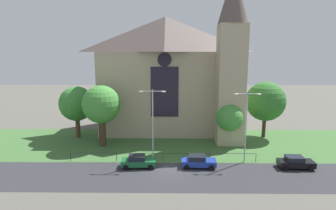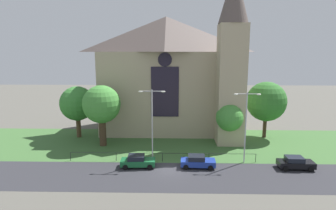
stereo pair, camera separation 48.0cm
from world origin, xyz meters
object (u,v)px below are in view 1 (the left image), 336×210
Objects in this scene: streetlamp_far at (246,119)px; church_building at (170,73)px; tree_left_far at (77,104)px; tree_left_near at (101,105)px; parked_car_green at (138,161)px; streetlamp_near at (153,117)px; parked_car_blue at (198,161)px; parked_car_black at (296,162)px; tree_right_near at (229,118)px; tree_right_far at (265,101)px.

church_building is at bearing 122.05° from streetlamp_far.
church_building is 16.59m from tree_left_far.
parked_car_green is at bearing -52.21° from tree_left_near.
streetlamp_near is 7.84m from parked_car_blue.
parked_car_green is 19.20m from parked_car_black.
parked_car_green is at bearing -172.40° from streetlamp_far.
tree_right_near is 0.76× the size of tree_left_far.
streetlamp_near reaches higher than tree_left_near.
parked_car_black is (11.82, -0.14, 0.00)m from parked_car_blue.
tree_right_near is at bearing 0.10° from tree_left_near.
tree_left_near reaches higher than tree_left_far.
tree_left_near is 1.08× the size of tree_left_far.
parked_car_blue is 1.00× the size of parked_car_black.
streetlamp_far is at bearing -0.00° from streetlamp_near.
tree_right_near is at bearing -9.97° from tree_left_far.
streetlamp_far is (0.80, -6.38, 1.32)m from tree_right_near.
tree_left_near is at bearing 141.63° from streetlamp_near.
tree_right_near is 12.75m from streetlamp_near.
tree_left_far is 27.04m from streetlamp_far.
church_building is 16.83m from tree_right_far.
streetlamp_far is at bearing -57.95° from church_building.
tree_right_near is (8.91, -9.14, -5.89)m from church_building.
streetlamp_far is 14.45m from parked_car_green.
tree_left_far reaches higher than tree_right_near.
parked_car_green is (-1.70, -1.79, -5.12)m from streetlamp_near.
streetlamp_near reaches higher than parked_car_blue.
tree_right_near is 1.50× the size of parked_car_green.
tree_right_far is at bearing -15.34° from church_building.
parked_car_black is (5.75, -1.86, -4.96)m from streetlamp_far.
tree_right_far is 2.18× the size of parked_car_black.
church_building reaches higher than parked_car_blue.
church_building reaches higher than parked_car_black.
tree_left_far is at bearing 141.05° from streetlamp_near.
streetlamp_near is at bearing -38.37° from tree_left_near.
tree_left_far is at bearing 156.90° from streetlamp_far.
parked_car_blue is (13.69, -8.06, -5.51)m from tree_left_near.
streetlamp_far is at bearing 18.27° from parked_car_blue.
tree_right_far is 30.86m from tree_left_far.
church_building is 2.86× the size of streetlamp_far.
parked_car_black is (25.51, -8.20, -5.51)m from tree_left_near.
tree_right_far is 20.98m from streetlamp_near.
streetlamp_far is (24.87, -10.61, 0.06)m from tree_left_far.
streetlamp_far is (11.75, -0.00, -0.16)m from streetlamp_near.
church_building is 2.83× the size of tree_left_near.
tree_right_far is at bearing 61.90° from streetlamp_far.
parked_car_black is (17.49, -1.86, -5.12)m from streetlamp_near.
parked_car_blue is at bearing -178.87° from parked_car_black.
streetlamp_far reaches higher than parked_car_green.
streetlamp_near is 18.32m from parked_car_black.
tree_left_near is at bearing 162.20° from streetlamp_far.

